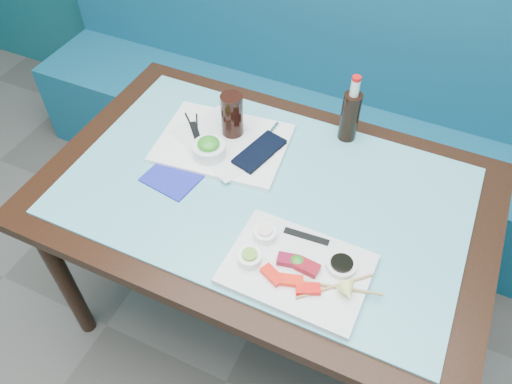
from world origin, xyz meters
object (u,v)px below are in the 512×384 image
at_px(booth_bench, 337,123).
at_px(dining_table, 264,208).
at_px(cola_bottle_body, 350,117).
at_px(blue_napkin, 175,175).
at_px(sashimi_plate, 297,269).
at_px(cola_glass, 232,115).
at_px(serving_tray, 223,143).
at_px(seaweed_bowl, 209,150).

xyz_separation_m(booth_bench, dining_table, (0.00, -0.84, 0.29)).
distance_m(cola_bottle_body, blue_napkin, 0.60).
bearing_deg(dining_table, sashimi_plate, -49.43).
relative_size(sashimi_plate, cola_glass, 2.48).
relative_size(booth_bench, blue_napkin, 18.20).
distance_m(serving_tray, cola_glass, 0.10).
height_order(dining_table, blue_napkin, blue_napkin).
relative_size(seaweed_bowl, cola_glass, 0.71).
relative_size(dining_table, serving_tray, 3.32).
bearing_deg(blue_napkin, serving_tray, 68.97).
distance_m(dining_table, cola_bottle_body, 0.41).
height_order(booth_bench, cola_glass, booth_bench).
height_order(booth_bench, serving_tray, booth_bench).
bearing_deg(cola_glass, dining_table, -42.03).
bearing_deg(seaweed_bowl, sashimi_plate, -34.12).
relative_size(booth_bench, cola_bottle_body, 17.03).
bearing_deg(booth_bench, seaweed_bowl, -105.58).
height_order(booth_bench, seaweed_bowl, booth_bench).
height_order(booth_bench, cola_bottle_body, booth_bench).
relative_size(booth_bench, sashimi_plate, 7.95).
xyz_separation_m(dining_table, serving_tray, (-0.21, 0.13, 0.10)).
height_order(sashimi_plate, seaweed_bowl, seaweed_bowl).
xyz_separation_m(booth_bench, cola_bottle_body, (0.15, -0.50, 0.47)).
bearing_deg(serving_tray, seaweed_bowl, -104.24).
xyz_separation_m(serving_tray, blue_napkin, (-0.07, -0.19, -0.00)).
height_order(seaweed_bowl, cola_bottle_body, cola_bottle_body).
bearing_deg(blue_napkin, booth_bench, 72.62).
bearing_deg(cola_glass, cola_bottle_body, 24.16).
bearing_deg(dining_table, blue_napkin, -167.11).
height_order(cola_glass, cola_bottle_body, cola_bottle_body).
xyz_separation_m(booth_bench, sashimi_plate, (0.20, -1.07, 0.39)).
bearing_deg(booth_bench, serving_tray, -106.38).
height_order(serving_tray, cola_glass, cola_glass).
distance_m(sashimi_plate, blue_napkin, 0.51).
xyz_separation_m(booth_bench, blue_napkin, (-0.28, -0.90, 0.39)).
xyz_separation_m(serving_tray, cola_glass, (0.01, 0.05, 0.08)).
bearing_deg(seaweed_bowl, serving_tray, 82.41).
height_order(booth_bench, blue_napkin, booth_bench).
bearing_deg(blue_napkin, dining_table, 12.89).
height_order(dining_table, serving_tray, serving_tray).
bearing_deg(dining_table, serving_tray, 149.18).
bearing_deg(booth_bench, cola_bottle_body, -72.86).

